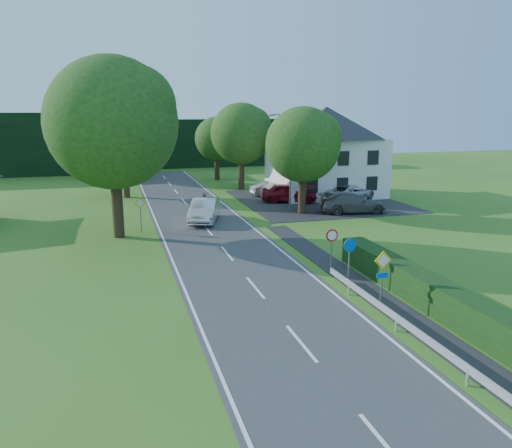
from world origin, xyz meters
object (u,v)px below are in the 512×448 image
object	(u,v)px
motorcycle	(205,197)
parked_car_grey	(353,203)
parked_car_silver_b	(350,193)
parasol	(306,196)
streetlight	(289,157)
moving_car	(205,210)
parked_car_red	(290,193)
parked_car_silver_a	(271,189)

from	to	relation	value
motorcycle	parked_car_grey	bearing A→B (deg)	-37.39
parked_car_silver_b	parasol	size ratio (longest dim) A/B	2.36
streetlight	moving_car	world-z (taller)	streetlight
moving_car	parked_car_red	world-z (taller)	parked_car_red
streetlight	parked_car_red	size ratio (longest dim) A/B	1.58
moving_car	motorcycle	xyz separation A→B (m)	(1.50, 8.06, -0.38)
parked_car_grey	streetlight	bearing A→B (deg)	65.28
streetlight	motorcycle	distance (m)	8.97
parked_car_silver_b	parasol	bearing A→B (deg)	82.35
parked_car_red	parked_car_grey	world-z (taller)	parked_car_red
streetlight	parked_car_grey	xyz separation A→B (m)	(4.49, -3.05, -3.63)
moving_car	parked_car_grey	xyz separation A→B (m)	(12.25, -0.05, -0.06)
parked_car_red	streetlight	bearing A→B (deg)	179.11
parked_car_red	parked_car_silver_b	bearing A→B (deg)	-80.28
parked_car_grey	parasol	bearing A→B (deg)	56.88
streetlight	motorcycle	bearing A→B (deg)	141.02
parked_car_grey	parasol	distance (m)	4.07
streetlight	parked_car_silver_a	world-z (taller)	streetlight
streetlight	parked_car_red	distance (m)	4.80
parked_car_grey	parked_car_silver_b	distance (m)	5.48
motorcycle	parked_car_silver_a	size ratio (longest dim) A/B	0.44
parked_car_silver_b	parked_car_silver_a	bearing A→B (deg)	19.89
streetlight	moving_car	size ratio (longest dim) A/B	1.54
parked_car_silver_b	parked_car_grey	bearing A→B (deg)	124.84
moving_car	parked_car_silver_b	distance (m)	15.34
parked_car_red	parked_car_grey	bearing A→B (deg)	-130.79
parked_car_silver_b	streetlight	bearing A→B (deg)	75.33
parasol	parked_car_red	bearing A→B (deg)	95.59
motorcycle	parasol	xyz separation A→B (m)	(7.76, -5.37, 0.58)
motorcycle	parked_car_silver_b	bearing A→B (deg)	-13.87
motorcycle	parked_car_silver_b	size ratio (longest dim) A/B	0.32
streetlight	moving_car	distance (m)	9.05
moving_car	parasol	world-z (taller)	parasol
moving_car	parked_car_grey	bearing A→B (deg)	17.50
motorcycle	parked_car_silver_a	xyz separation A→B (m)	(6.91, 1.89, 0.21)
moving_car	parked_car_red	distance (m)	10.76
streetlight	parked_car_silver_b	distance (m)	7.92
moving_car	parked_car_silver_b	bearing A→B (deg)	36.51
streetlight	parked_car_silver_a	xyz separation A→B (m)	(0.65, 6.96, -3.75)
parked_car_silver_b	parasol	distance (m)	5.72
parked_car_grey	parked_car_silver_b	xyz separation A→B (m)	(2.27, 4.98, -0.02)
streetlight	parked_car_silver_b	bearing A→B (deg)	16.01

